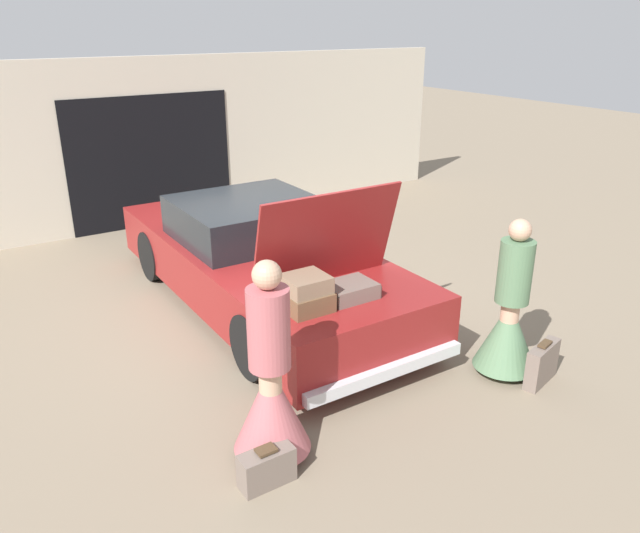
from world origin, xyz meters
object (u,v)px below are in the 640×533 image
Objects in this scene: suitcase_beside_left_person at (267,467)px; suitcase_beside_right_person at (542,364)px; car at (260,260)px; person_right at (509,321)px; person_left at (271,391)px.

suitcase_beside_right_person is (2.96, -0.18, 0.06)m from suitcase_beside_left_person.
car is 3.08m from person_right.
person_left is at bearing 76.86° from person_right.
car is at bearing 115.12° from suitcase_beside_right_person.
person_left reaches higher than person_right.
car is 3.33m from suitcase_beside_left_person.
person_right reaches higher than suitcase_beside_right_person.
person_left reaches higher than suitcase_beside_right_person.
person_left is at bearing -115.92° from car.
car is at bearing 145.57° from person_left.
car is 9.81× the size of suitcase_beside_right_person.
person_left is 1.06× the size of person_right.
person_right is at bearing -64.98° from car.
car is at bearing 14.64° from person_right.
suitcase_beside_right_person is at bearing -164.38° from person_right.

